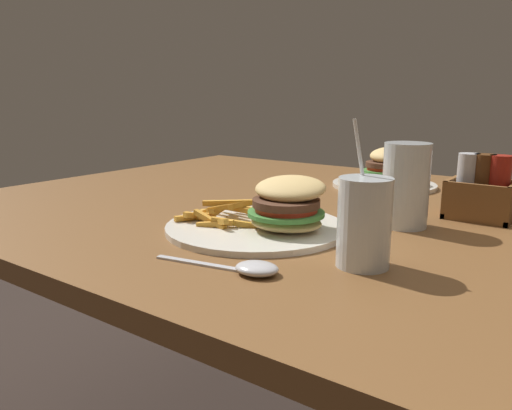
% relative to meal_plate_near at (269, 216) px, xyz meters
% --- Properties ---
extents(dining_table, '(1.52, 1.12, 0.74)m').
position_rel_meal_plate_near_xyz_m(dining_table, '(-0.00, 0.22, -0.12)').
color(dining_table, brown).
rests_on(dining_table, ground_plane).
extents(meal_plate_near, '(0.31, 0.31, 0.10)m').
position_rel_meal_plate_near_xyz_m(meal_plate_near, '(0.00, 0.00, 0.00)').
color(meal_plate_near, silver).
rests_on(meal_plate_near, dining_table).
extents(beer_glass, '(0.08, 0.08, 0.15)m').
position_rel_meal_plate_near_xyz_m(beer_glass, '(0.17, 0.17, 0.04)').
color(beer_glass, silver).
rests_on(beer_glass, dining_table).
extents(juice_glass, '(0.07, 0.07, 0.20)m').
position_rel_meal_plate_near_xyz_m(juice_glass, '(0.20, -0.07, 0.03)').
color(juice_glass, silver).
rests_on(juice_glass, dining_table).
extents(spoon, '(0.19, 0.06, 0.02)m').
position_rel_meal_plate_near_xyz_m(spoon, '(0.10, -0.18, -0.02)').
color(spoon, silver).
rests_on(spoon, dining_table).
extents(meal_plate_far, '(0.25, 0.25, 0.11)m').
position_rel_meal_plate_near_xyz_m(meal_plate_far, '(-0.00, 0.52, 0.00)').
color(meal_plate_far, silver).
rests_on(meal_plate_far, dining_table).
extents(condiment_caddy, '(0.12, 0.10, 0.12)m').
position_rel_meal_plate_near_xyz_m(condiment_caddy, '(0.26, 0.31, 0.02)').
color(condiment_caddy, brown).
rests_on(condiment_caddy, dining_table).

